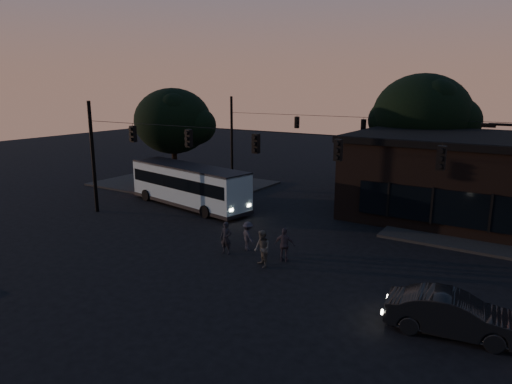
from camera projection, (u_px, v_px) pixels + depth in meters
The scene contains 13 objects.
ground at pixel (210, 271), 21.32m from camera, with size 120.00×120.00×0.00m, color black.
sidewalk_far_left at pixel (183, 183), 40.14m from camera, with size 14.00×10.00×0.15m, color black.
building at pixel (476, 178), 29.09m from camera, with size 15.40×10.41×5.40m.
tree_behind at pixel (422, 115), 35.88m from camera, with size 7.60×7.60×9.43m.
tree_left at pixel (173, 121), 38.08m from camera, with size 6.40×6.40×8.30m.
signal_rig_near at pixel (256, 165), 23.60m from camera, with size 26.24×0.30×7.50m.
signal_rig_far at pixel (363, 140), 36.78m from camera, with size 26.24×0.30×7.50m.
bus at pixel (188, 184), 32.42m from camera, with size 10.77×4.29×2.95m.
car at pixel (453, 314), 15.71m from camera, with size 1.56×4.48×1.48m, color black.
pedestrian_a at pixel (226, 238), 23.35m from camera, with size 0.61×0.40×1.68m, color black.
pedestrian_b at pixel (262, 249), 21.62m from camera, with size 0.87×0.68×1.79m, color #3D3C37.
pedestrian_c at pixel (285, 245), 22.30m from camera, with size 1.00×0.41×1.70m, color #302A34.
pedestrian_d at pixel (248, 236), 23.86m from camera, with size 0.99×0.57×1.54m, color #22222A.
Camera 1 is at (12.56, -15.63, 8.41)m, focal length 32.00 mm.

